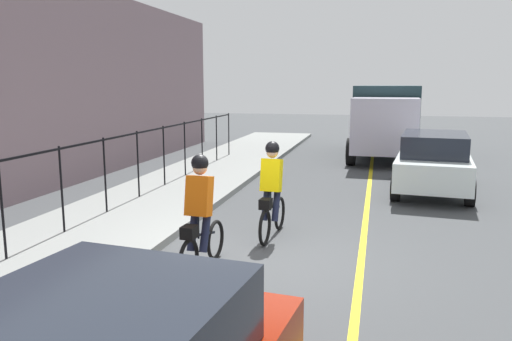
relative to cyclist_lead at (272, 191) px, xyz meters
name	(u,v)px	position (x,y,z in m)	size (l,w,h in m)	color
ground_plane	(261,260)	(-1.23, -0.08, -0.91)	(80.00, 80.00, 0.00)	#404244
lane_line_centre	(360,269)	(-1.23, -1.68, -0.91)	(36.00, 0.12, 0.01)	yellow
sidewalk	(76,241)	(-1.23, 3.32, -0.84)	(40.00, 3.20, 0.15)	gray
iron_fence	(84,164)	(-0.23, 3.72, 0.39)	(19.79, 0.04, 1.60)	black
cyclist_lead	(272,191)	(0.00, 0.00, 0.00)	(1.71, 0.38, 1.83)	black
cyclist_follow	(200,215)	(-1.95, 0.69, 0.00)	(1.71, 0.38, 1.83)	black
patrol_sedan	(434,161)	(5.09, -3.33, -0.09)	(4.56, 2.27, 1.58)	white
box_truck_background	(386,117)	(11.59, -2.15, 0.64)	(6.78, 2.70, 2.78)	#1C3136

